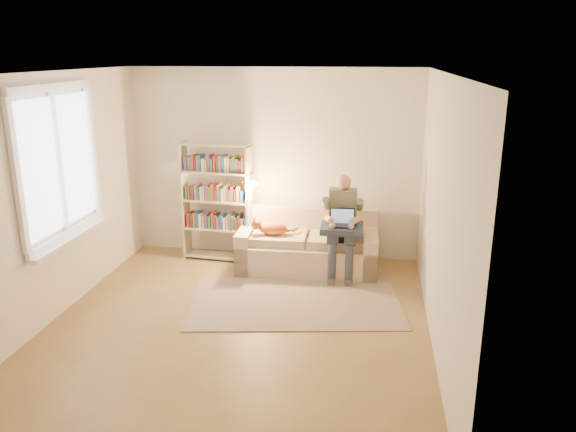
% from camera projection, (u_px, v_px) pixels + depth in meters
% --- Properties ---
extents(floor, '(4.50, 4.50, 0.00)m').
position_uv_depth(floor, '(238.00, 325.00, 5.96)').
color(floor, brown).
rests_on(floor, ground).
extents(ceiling, '(4.00, 4.50, 0.02)m').
position_uv_depth(ceiling, '(231.00, 73.00, 5.23)').
color(ceiling, white).
rests_on(ceiling, wall_back).
extents(wall_left, '(0.02, 4.50, 2.60)m').
position_uv_depth(wall_left, '(49.00, 199.00, 5.89)').
color(wall_left, silver).
rests_on(wall_left, floor).
extents(wall_right, '(0.02, 4.50, 2.60)m').
position_uv_depth(wall_right, '(441.00, 216.00, 5.30)').
color(wall_right, silver).
rests_on(wall_right, floor).
extents(wall_back, '(4.00, 0.02, 2.60)m').
position_uv_depth(wall_back, '(274.00, 164.00, 7.73)').
color(wall_back, silver).
rests_on(wall_back, floor).
extents(wall_front, '(4.00, 0.02, 2.60)m').
position_uv_depth(wall_front, '(147.00, 303.00, 3.46)').
color(wall_front, silver).
rests_on(wall_front, floor).
extents(window, '(0.12, 1.52, 1.69)m').
position_uv_depth(window, '(63.00, 188.00, 6.05)').
color(window, white).
rests_on(window, wall_left).
extents(sofa, '(1.83, 0.86, 0.77)m').
position_uv_depth(sofa, '(308.00, 248.00, 7.45)').
color(sofa, beige).
rests_on(sofa, floor).
extents(person, '(0.37, 0.58, 1.30)m').
position_uv_depth(person, '(342.00, 220.00, 7.13)').
color(person, '#696F59').
rests_on(person, sofa).
extents(cat, '(0.58, 0.21, 0.21)m').
position_uv_depth(cat, '(274.00, 228.00, 7.31)').
color(cat, orange).
rests_on(cat, sofa).
extents(blanket, '(0.54, 0.45, 0.08)m').
position_uv_depth(blanket, '(338.00, 228.00, 7.05)').
color(blanket, '#242B3F').
rests_on(blanket, person).
extents(laptop, '(0.31, 0.24, 0.28)m').
position_uv_depth(laptop, '(338.00, 221.00, 7.03)').
color(laptop, black).
rests_on(laptop, blanket).
extents(bookshelf, '(1.08, 0.39, 1.64)m').
position_uv_depth(bookshelf, '(217.00, 196.00, 7.61)').
color(bookshelf, '#BEB590').
rests_on(bookshelf, floor).
extents(rug, '(2.61, 1.79, 0.01)m').
position_uv_depth(rug, '(295.00, 302.00, 6.49)').
color(rug, gray).
rests_on(rug, floor).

